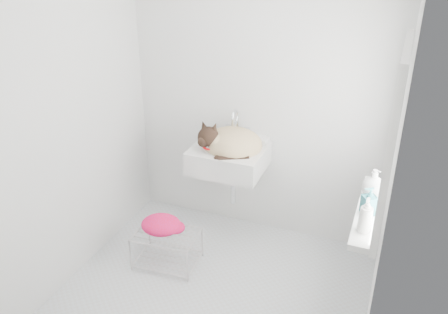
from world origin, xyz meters
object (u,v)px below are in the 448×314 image
(cat, at_px, (230,144))
(bottle_c, at_px, (372,195))
(sink, at_px, (229,147))
(bottle_b, at_px, (368,213))
(bottle_a, at_px, (364,231))
(wire_rack, at_px, (167,247))

(cat, distance_m, bottle_c, 1.20)
(sink, bearing_deg, bottle_b, -27.57)
(sink, bearing_deg, bottle_c, -17.42)
(bottle_b, distance_m, bottle_c, 0.24)
(sink, xyz_separation_m, bottle_a, (1.16, -0.81, 0.00))
(wire_rack, bearing_deg, bottle_b, -1.89)
(bottle_c, bearing_deg, sink, 162.58)
(bottle_b, height_order, bottle_c, bottle_c)
(cat, height_order, bottle_b, cat)
(cat, xyz_separation_m, wire_rack, (-0.33, -0.54, -0.74))
(sink, xyz_separation_m, cat, (0.01, -0.02, 0.04))
(sink, height_order, bottle_b, sink)
(bottle_a, bearing_deg, bottle_b, 90.00)
(bottle_a, bearing_deg, bottle_c, 90.00)
(bottle_a, distance_m, bottle_b, 0.21)
(cat, relative_size, bottle_b, 3.00)
(cat, xyz_separation_m, bottle_c, (1.15, -0.35, -0.04))
(wire_rack, distance_m, bottle_a, 1.65)
(bottle_a, xyz_separation_m, bottle_b, (0.00, 0.21, 0.00))
(cat, height_order, bottle_c, cat)
(bottle_b, bearing_deg, cat, 152.94)
(sink, distance_m, bottle_a, 1.42)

